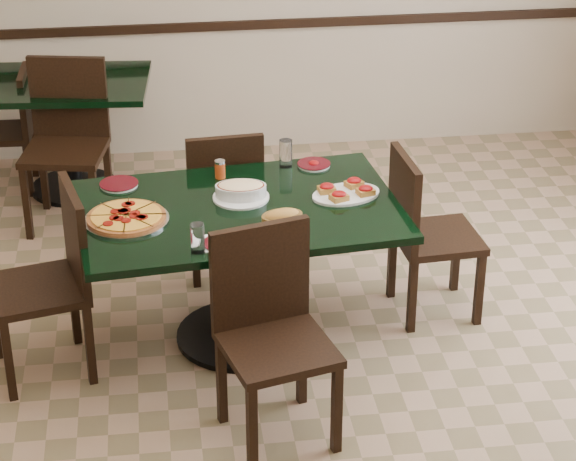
{
  "coord_description": "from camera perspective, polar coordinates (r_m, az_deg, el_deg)",
  "views": [
    {
      "loc": [
        -0.69,
        -4.6,
        3.17
      ],
      "look_at": [
        -0.09,
        0.0,
        0.75
      ],
      "focal_mm": 70.0,
      "sensor_mm": 36.0,
      "label": 1
    }
  ],
  "objects": [
    {
      "name": "side_plate_far_r",
      "position": [
        5.89,
        1.32,
        3.39
      ],
      "size": [
        0.17,
        0.17,
        0.03
      ],
      "rotation": [
        0.0,
        0.0,
        0.45
      ],
      "color": "silver",
      "rests_on": "main_table"
    },
    {
      "name": "bread_basket",
      "position": [
        5.25,
        -0.3,
        0.61
      ],
      "size": [
        0.23,
        0.18,
        0.09
      ],
      "rotation": [
        0.0,
        0.0,
        0.24
      ],
      "color": "brown",
      "rests_on": "main_table"
    },
    {
      "name": "water_glass_a",
      "position": [
        5.86,
        -0.12,
        3.94
      ],
      "size": [
        0.07,
        0.07,
        0.15
      ],
      "primitive_type": "cylinder",
      "color": "white",
      "rests_on": "main_table"
    },
    {
      "name": "chair_right",
      "position": [
        5.83,
        6.85,
        0.18
      ],
      "size": [
        0.46,
        0.46,
        0.91
      ],
      "rotation": [
        0.0,
        0.0,
        1.65
      ],
      "color": "black",
      "rests_on": "floor"
    },
    {
      "name": "bruschetta_platter",
      "position": [
        5.56,
        2.97,
        2.0
      ],
      "size": [
        0.41,
        0.33,
        0.05
      ],
      "rotation": [
        0.0,
        0.0,
        0.29
      ],
      "color": "silver",
      "rests_on": "main_table"
    },
    {
      "name": "lasagna_casserole",
      "position": [
        5.52,
        -2.41,
        2.07
      ],
      "size": [
        0.28,
        0.28,
        0.09
      ],
      "rotation": [
        0.0,
        0.0,
        -0.09
      ],
      "color": "silver",
      "rests_on": "main_table"
    },
    {
      "name": "back_table",
      "position": [
        7.31,
        -11.11,
        5.8
      ],
      "size": [
        1.1,
        0.84,
        0.75
      ],
      "rotation": [
        0.0,
        0.0,
        -0.09
      ],
      "color": "black",
      "rests_on": "floor"
    },
    {
      "name": "side_plate_near",
      "position": [
        5.11,
        -3.28,
        -0.66
      ],
      "size": [
        0.19,
        0.19,
        0.02
      ],
      "rotation": [
        0.0,
        0.0,
        -0.22
      ],
      "color": "silver",
      "rests_on": "main_table"
    },
    {
      "name": "main_table",
      "position": [
        5.54,
        -2.5,
        -0.5
      ],
      "size": [
        1.65,
        1.15,
        0.75
      ],
      "rotation": [
        0.0,
        0.0,
        0.1
      ],
      "color": "black",
      "rests_on": "floor"
    },
    {
      "name": "chair_near",
      "position": [
        4.92,
        -0.92,
        -4.68
      ],
      "size": [
        0.55,
        0.55,
        0.97
      ],
      "rotation": [
        0.0,
        0.0,
        0.26
      ],
      "color": "black",
      "rests_on": "floor"
    },
    {
      "name": "chair_far",
      "position": [
        6.16,
        -3.3,
        1.77
      ],
      "size": [
        0.44,
        0.44,
        0.89
      ],
      "rotation": [
        0.0,
        0.0,
        3.22
      ],
      "color": "black",
      "rests_on": "floor"
    },
    {
      "name": "water_glass_b",
      "position": [
        5.03,
        -4.62,
        -0.38
      ],
      "size": [
        0.06,
        0.06,
        0.14
      ],
      "primitive_type": "cylinder",
      "color": "white",
      "rests_on": "main_table"
    },
    {
      "name": "napkin_setting",
      "position": [
        5.14,
        -3.68,
        -0.56
      ],
      "size": [
        0.2,
        0.2,
        0.01
      ],
      "rotation": [
        0.0,
        0.0,
        0.32
      ],
      "color": "white",
      "rests_on": "main_table"
    },
    {
      "name": "back_chair_left",
      "position": [
        7.47,
        -13.77,
        5.28
      ],
      "size": [
        0.38,
        0.38,
        0.8
      ],
      "rotation": [
        0.0,
        0.0,
        -1.6
      ],
      "color": "black",
      "rests_on": "floor"
    },
    {
      "name": "floor",
      "position": [
        5.63,
        0.92,
        -6.73
      ],
      "size": [
        5.5,
        5.5,
        0.0
      ],
      "primitive_type": "plane",
      "color": "#906E53",
      "rests_on": "ground"
    },
    {
      "name": "pepper_shaker",
      "position": [
        5.75,
        -3.47,
        3.14
      ],
      "size": [
        0.06,
        0.06,
        0.09
      ],
      "color": "#AD3412",
      "rests_on": "main_table"
    },
    {
      "name": "chair_left",
      "position": [
        5.44,
        -11.76,
        -2.09
      ],
      "size": [
        0.53,
        0.53,
        0.95
      ],
      "rotation": [
        0.0,
        0.0,
        -1.34
      ],
      "color": "black",
      "rests_on": "floor"
    },
    {
      "name": "back_chair_near",
      "position": [
        6.92,
        -11.15,
        4.9
      ],
      "size": [
        0.55,
        0.55,
        1.01
      ],
      "rotation": [
        0.0,
        0.0,
        -0.18
      ],
      "color": "black",
      "rests_on": "floor"
    },
    {
      "name": "side_plate_far_l",
      "position": [
        5.73,
        -8.58,
        2.34
      ],
      "size": [
        0.2,
        0.2,
        0.02
      ],
      "rotation": [
        0.0,
        0.0,
        0.25
      ],
      "color": "silver",
      "rests_on": "main_table"
    },
    {
      "name": "room_shell",
      "position": [
        6.85,
        7.53,
        10.33
      ],
      "size": [
        5.5,
        5.5,
        5.5
      ],
      "color": "white",
      "rests_on": "floor"
    },
    {
      "name": "pepperoni_pizza",
      "position": [
        5.37,
        -8.21,
        0.66
      ],
      "size": [
        0.41,
        0.41,
        0.04
      ],
      "rotation": [
        0.0,
        0.0,
        -0.07
      ],
      "color": "silver",
      "rests_on": "main_table"
    }
  ]
}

